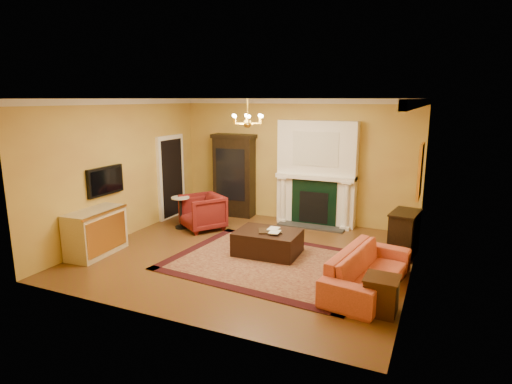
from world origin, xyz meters
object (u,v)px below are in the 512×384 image
Objects in this scene: commode at (96,232)px; coral_sofa at (368,264)px; china_cabinet at (234,177)px; end_table at (381,296)px; leather_ottoman at (268,242)px; console_table at (404,235)px; wingback_armchair at (203,210)px; pedestal_table at (181,210)px.

commode is 0.56× the size of coral_sofa.
coral_sofa is at bearing -41.84° from china_cabinet.
end_table is 2.82m from leather_ottoman.
console_table is (0.37, 1.78, 0.01)m from coral_sofa.
wingback_armchair is 1.74× the size of end_table.
commode is 5.17m from coral_sofa.
leather_ottoman is (2.02, -0.90, -0.21)m from wingback_armchair.
china_cabinet is 3.90m from commode.
coral_sofa is (4.60, -1.56, -0.02)m from pedestal_table.
pedestal_table is at bearing -169.48° from console_table.
commode is 5.99m from console_table.
wingback_armchair is 1.20× the size of pedestal_table.
coral_sofa is 2.22m from leather_ottoman.
leather_ottoman is (1.90, -2.31, -0.77)m from china_cabinet.
wingback_armchair reaches higher than leather_ottoman.
wingback_armchair is 1.05× the size of console_table.
commode is at bearing -148.88° from console_table.
coral_sofa is 2.52× the size of console_table.
end_table is (5.45, -0.15, -0.19)m from commode.
coral_sofa reaches higher than pedestal_table.
pedestal_table is at bearing 72.29° from commode.
pedestal_table reaches higher than leather_ottoman.
wingback_armchair is 2.50m from commode.
commode is 5.46m from end_table.
end_table is 0.42× the size of leather_ottoman.
coral_sofa is at bearing -93.85° from console_table.
console_table is at bearing 2.60° from pedestal_table.
leather_ottoman is at bearing -54.40° from china_cabinet.
end_table is (4.91, -2.29, -0.18)m from pedestal_table.
commode is (-1.18, -3.68, -0.56)m from china_cabinet.
leather_ottoman is at bearing 20.43° from commode.
coral_sofa is at bearing -18.70° from pedestal_table.
commode reaches higher than coral_sofa.
pedestal_table is 0.62× the size of leather_ottoman.
commode is 1.41× the size of console_table.
china_cabinet is at bearing 68.71° from commode.
china_cabinet reaches higher than commode.
wingback_armchair is 0.53m from pedestal_table.
china_cabinet is at bearing 138.11° from end_table.
coral_sofa is 1.77× the size of leather_ottoman.
wingback_armchair is 5.03m from end_table.
end_table is at bearing -45.68° from china_cabinet.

